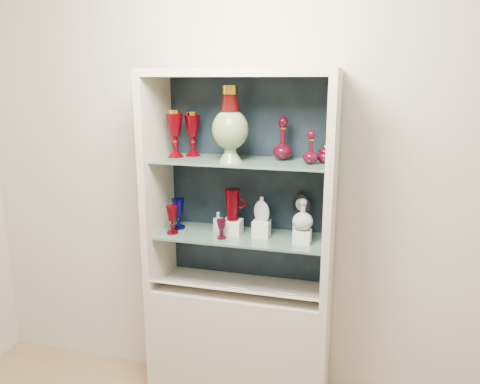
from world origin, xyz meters
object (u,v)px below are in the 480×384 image
(ruby_decanter_a, at_px, (283,136))
(clear_round_decanter, at_px, (303,215))
(ruby_goblet_small, at_px, (222,229))
(lidded_bowl, at_px, (325,154))
(flat_flask, at_px, (262,209))
(pedestal_lamp_left, at_px, (193,134))
(enamel_urn, at_px, (230,124))
(ruby_goblet_tall, at_px, (172,220))
(clear_square_bottle, at_px, (218,222))
(ruby_pitcher, at_px, (233,205))
(cobalt_goblet, at_px, (178,214))
(ruby_decanter_b, at_px, (311,146))
(cameo_medallion, at_px, (302,205))
(pedestal_lamp_right, at_px, (175,134))

(ruby_decanter_a, height_order, clear_round_decanter, ruby_decanter_a)
(ruby_goblet_small, bearing_deg, lidded_bowl, 11.33)
(ruby_decanter_a, height_order, flat_flask, ruby_decanter_a)
(pedestal_lamp_left, relative_size, enamel_urn, 0.63)
(ruby_goblet_tall, bearing_deg, enamel_urn, 2.79)
(clear_square_bottle, xyz_separation_m, clear_round_decanter, (0.48, -0.06, 0.09))
(ruby_goblet_tall, relative_size, clear_round_decanter, 0.98)
(lidded_bowl, relative_size, ruby_pitcher, 0.55)
(ruby_decanter_a, distance_m, ruby_goblet_small, 0.60)
(cobalt_goblet, bearing_deg, clear_square_bottle, 0.73)
(ruby_goblet_small, distance_m, clear_round_decanter, 0.44)
(cobalt_goblet, bearing_deg, ruby_decanter_b, -3.95)
(ruby_decanter_a, xyz_separation_m, ruby_goblet_tall, (-0.59, -0.13, -0.47))
(clear_square_bottle, bearing_deg, ruby_decanter_a, 4.88)
(pedestal_lamp_left, height_order, cameo_medallion, pedestal_lamp_left)
(clear_square_bottle, bearing_deg, clear_round_decanter, -7.40)
(ruby_goblet_small, bearing_deg, clear_round_decanter, 6.22)
(pedestal_lamp_left, bearing_deg, cobalt_goblet, -151.87)
(enamel_urn, distance_m, lidded_bowl, 0.51)
(pedestal_lamp_left, relative_size, flat_flask, 1.78)
(ruby_goblet_tall, xyz_separation_m, clear_round_decanter, (0.72, 0.04, 0.07))
(flat_flask, distance_m, clear_round_decanter, 0.23)
(ruby_decanter_b, distance_m, cobalt_goblet, 0.86)
(lidded_bowl, xyz_separation_m, clear_round_decanter, (-0.10, -0.06, -0.32))
(ruby_pitcher, relative_size, flat_flask, 1.27)
(lidded_bowl, xyz_separation_m, clear_square_bottle, (-0.58, 0.00, -0.41))
(enamel_urn, height_order, clear_round_decanter, enamel_urn)
(ruby_decanter_a, relative_size, ruby_decanter_b, 1.42)
(pedestal_lamp_right, distance_m, ruby_pitcher, 0.50)
(lidded_bowl, relative_size, clear_square_bottle, 0.83)
(enamel_urn, bearing_deg, pedestal_lamp_left, 154.13)
(pedestal_lamp_left, xyz_separation_m, cobalt_goblet, (-0.08, -0.04, -0.46))
(pedestal_lamp_right, distance_m, ruby_decanter_a, 0.59)
(enamel_urn, xyz_separation_m, ruby_pitcher, (-0.01, 0.07, -0.45))
(ruby_pitcher, bearing_deg, cameo_medallion, 7.11)
(ruby_decanter_a, height_order, ruby_pitcher, ruby_decanter_a)
(ruby_decanter_a, bearing_deg, enamel_urn, -156.24)
(pedestal_lamp_right, relative_size, cobalt_goblet, 1.48)
(pedestal_lamp_right, xyz_separation_m, ruby_decanter_b, (0.75, -0.03, -0.04))
(ruby_decanter_a, bearing_deg, clear_round_decanter, -35.33)
(ruby_decanter_b, bearing_deg, enamel_urn, -176.22)
(ruby_goblet_small, relative_size, flat_flask, 0.76)
(ruby_decanter_a, xyz_separation_m, clear_square_bottle, (-0.35, -0.03, -0.49))
(cobalt_goblet, relative_size, clear_square_bottle, 1.51)
(ruby_pitcher, xyz_separation_m, clear_round_decanter, (0.39, -0.05, -0.02))
(lidded_bowl, height_order, ruby_goblet_tall, lidded_bowl)
(ruby_decanter_b, height_order, ruby_pitcher, ruby_decanter_b)
(pedestal_lamp_left, bearing_deg, ruby_decanter_a, -1.22)
(clear_round_decanter, relative_size, cameo_medallion, 1.24)
(clear_round_decanter, bearing_deg, lidded_bowl, 31.00)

